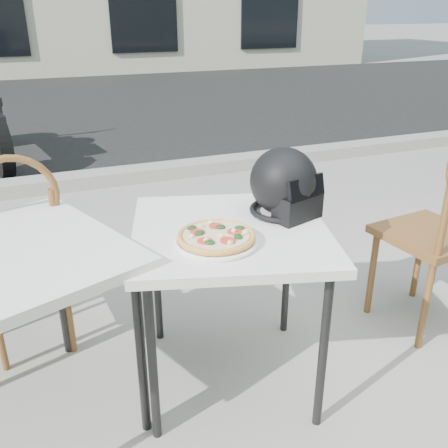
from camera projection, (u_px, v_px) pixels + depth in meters
name	position (u px, v px, depth m)	size (l,w,h in m)	color
ground	(358.00, 365.00, 2.28)	(80.00, 80.00, 0.00)	#999691
street_asphalt	(104.00, 106.00, 8.23)	(30.00, 8.00, 0.00)	black
curb	(172.00, 170.00, 4.81)	(30.00, 0.25, 0.12)	gray
cafe_table_main	(230.00, 243.00, 1.96)	(0.93, 0.93, 0.72)	white
plate	(216.00, 241.00, 1.80)	(0.36, 0.36, 0.02)	white
pizza	(216.00, 236.00, 1.79)	(0.35, 0.35, 0.04)	#E3A453
helmet	(285.00, 185.00, 2.02)	(0.34, 0.35, 0.28)	black
cafe_table_side	(0.00, 272.00, 1.69)	(1.01, 1.01, 0.75)	white
cafe_chair_side	(20.00, 247.00, 2.16)	(0.41, 0.41, 0.98)	brown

